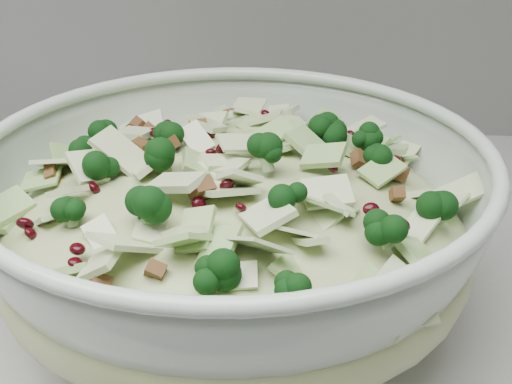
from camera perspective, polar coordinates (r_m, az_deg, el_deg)
mixing_bowl at (r=0.49m, az=-1.78°, el=-3.44°), size 0.35×0.35×0.14m
salad at (r=0.48m, az=-1.82°, el=-1.12°), size 0.40×0.40×0.14m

